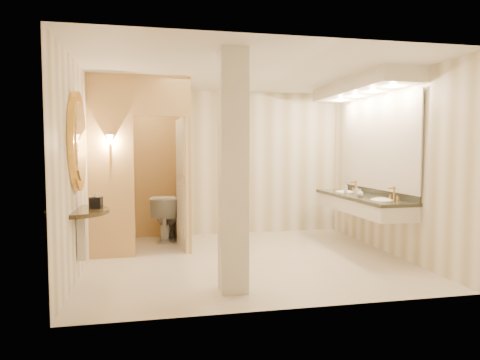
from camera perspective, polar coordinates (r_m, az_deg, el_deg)
The scene contains 16 objects.
floor at distance 6.36m, azimuth 0.86°, elevation -10.54°, with size 4.50×4.50×0.00m, color beige.
ceiling at distance 6.25m, azimuth 0.89°, elevation 14.16°, with size 4.50×4.50×0.00m, color silver.
wall_back at distance 8.12m, azimuth -2.16°, elevation 2.26°, with size 4.50×0.02×2.70m, color #F0E3D0.
wall_front at distance 4.23m, azimuth 6.71°, elevation 0.64°, with size 4.50×0.02×2.70m, color #F0E3D0.
wall_left at distance 6.09m, azimuth -20.29°, elevation 1.43°, with size 0.02×4.00×2.70m, color #F0E3D0.
wall_right at distance 7.00m, azimuth 19.18°, elevation 1.76°, with size 0.02×4.00×2.70m, color #F0E3D0.
toilet_closet at distance 6.99m, azimuth -9.80°, elevation 2.21°, with size 1.50×1.55×2.70m.
wall_sconce at distance 6.47m, azimuth -16.94°, elevation 5.03°, with size 0.14×0.14×0.42m.
vanity at distance 7.10m, azimuth 16.24°, elevation 4.10°, with size 0.75×2.45×2.09m.
console_shelf at distance 5.53m, azimuth -20.79°, elevation 1.06°, with size 0.92×0.92×1.91m.
pillar at distance 4.75m, azimuth -0.94°, elevation 1.03°, with size 0.31×0.31×2.70m, color beige.
tissue_box at distance 5.62m, azimuth -18.65°, elevation -2.86°, with size 0.14×0.14×0.14m, color black.
toilet at distance 7.73m, azimuth -9.78°, elevation -4.90°, with size 0.46×0.80×0.82m, color white.
soap_bottle_a at distance 7.25m, azimuth 15.28°, elevation -1.30°, with size 0.06×0.06×0.14m, color beige.
soap_bottle_b at distance 6.89m, azimuth 15.74°, elevation -1.65°, with size 0.09×0.09×0.12m, color silver.
soap_bottle_c at distance 7.41m, azimuth 13.91°, elevation -1.00°, with size 0.07×0.07×0.18m, color #C6B28C.
Camera 1 is at (-1.32, -6.01, 1.60)m, focal length 32.00 mm.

